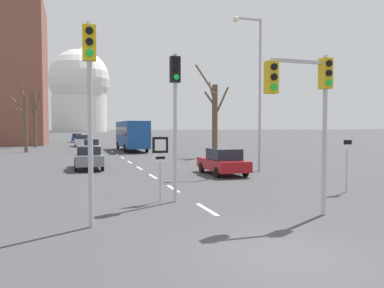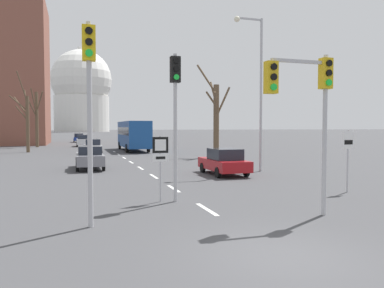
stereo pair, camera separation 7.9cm
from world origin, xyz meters
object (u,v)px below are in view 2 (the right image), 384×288
at_px(sedan_near_right, 83,141).
at_px(sedan_far_left, 79,138).
at_px(street_lamp_right, 257,80).
at_px(sedan_distant_centre, 93,146).
at_px(sedan_far_right, 90,157).
at_px(sedan_mid_centre, 224,162).
at_px(traffic_signal_near_left, 89,86).
at_px(traffic_signal_centre_tall, 175,100).
at_px(speed_limit_sign, 348,150).
at_px(traffic_signal_near_right, 307,93).
at_px(sedan_near_left, 133,141).
at_px(city_bus, 133,134).
at_px(route_sign_post, 160,157).

bearing_deg(sedan_near_right, sedan_far_left, 91.69).
relative_size(street_lamp_right, sedan_distant_centre, 2.43).
xyz_separation_m(sedan_near_right, sedan_far_right, (-0.25, -30.91, -0.05)).
bearing_deg(sedan_mid_centre, traffic_signal_near_left, -129.56).
bearing_deg(sedan_near_right, street_lamp_right, -74.70).
bearing_deg(traffic_signal_centre_tall, speed_limit_sign, -2.02).
distance_m(traffic_signal_near_right, speed_limit_sign, 5.76).
bearing_deg(sedan_far_left, sedan_far_right, -89.71).
distance_m(sedan_near_left, sedan_distant_centre, 14.78).
bearing_deg(sedan_mid_centre, street_lamp_right, 17.91).
relative_size(speed_limit_sign, city_bus, 0.25).
relative_size(street_lamp_right, sedan_far_right, 2.09).
height_order(traffic_signal_near_left, street_lamp_right, street_lamp_right).
height_order(sedan_near_left, sedan_distant_centre, sedan_distant_centre).
height_order(traffic_signal_centre_tall, sedan_far_right, traffic_signal_centre_tall).
distance_m(route_sign_post, street_lamp_right, 11.66).
height_order(route_sign_post, sedan_mid_centre, route_sign_post).
bearing_deg(sedan_far_left, traffic_signal_centre_tall, -87.23).
xyz_separation_m(traffic_signal_near_left, city_bus, (6.25, 33.85, -1.89)).
distance_m(street_lamp_right, sedan_distant_centre, 22.48).
height_order(route_sign_post, city_bus, city_bus).
relative_size(traffic_signal_centre_tall, sedan_near_right, 1.22).
xyz_separation_m(street_lamp_right, sedan_near_right, (-9.74, 35.62, -4.88)).
relative_size(street_lamp_right, sedan_mid_centre, 2.30).
bearing_deg(sedan_near_right, traffic_signal_centre_tall, -86.81).
bearing_deg(sedan_near_left, sedan_far_left, 111.25).
distance_m(speed_limit_sign, sedan_near_left, 41.45).
height_order(street_lamp_right, sedan_near_right, street_lamp_right).
xyz_separation_m(sedan_mid_centre, sedan_far_left, (-7.70, 53.11, 0.03)).
bearing_deg(traffic_signal_near_right, sedan_distant_centre, 99.25).
height_order(speed_limit_sign, sedan_near_left, speed_limit_sign).
bearing_deg(traffic_signal_near_right, traffic_signal_centre_tall, 133.02).
bearing_deg(sedan_distant_centre, city_bus, 35.19).
relative_size(speed_limit_sign, sedan_distant_centre, 0.68).
distance_m(speed_limit_sign, sedan_distant_centre, 29.47).
bearing_deg(sedan_near_right, sedan_mid_centre, -78.81).
height_order(street_lamp_right, sedan_mid_centre, street_lamp_right).
distance_m(sedan_near_left, sedan_mid_centre, 34.15).
xyz_separation_m(sedan_far_left, sedan_far_right, (0.24, -47.59, -0.00)).
bearing_deg(street_lamp_right, sedan_mid_centre, -162.09).
xyz_separation_m(route_sign_post, sedan_near_left, (5.01, 40.92, -0.96)).
bearing_deg(city_bus, street_lamp_right, -79.64).
bearing_deg(street_lamp_right, sedan_near_right, 105.30).
distance_m(traffic_signal_centre_tall, street_lamp_right, 10.81).
xyz_separation_m(sedan_near_right, sedan_distant_centre, (0.62, -15.68, -0.07)).
xyz_separation_m(traffic_signal_near_right, sedan_near_right, (-5.70, 46.85, -2.99)).
xyz_separation_m(traffic_signal_near_left, street_lamp_right, (10.52, 10.49, 1.80)).
height_order(traffic_signal_near_right, sedan_far_left, traffic_signal_near_right).
bearing_deg(sedan_distant_centre, traffic_signal_near_left, -92.64).
bearing_deg(city_bus, route_sign_post, -96.64).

